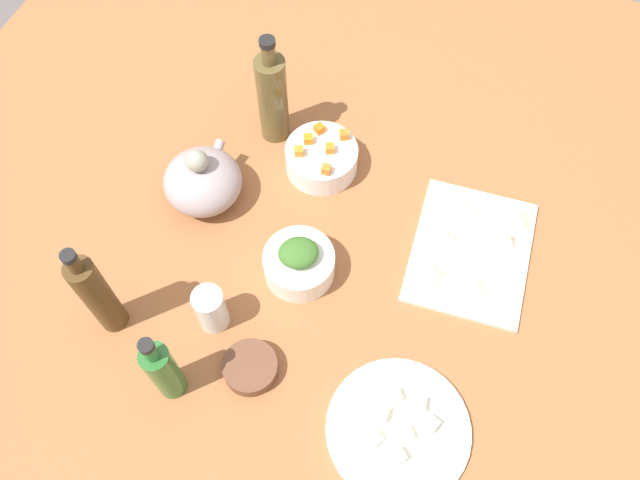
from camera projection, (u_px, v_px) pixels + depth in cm
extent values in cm
cube|color=#9A5E36|center=(320.00, 255.00, 130.73)|extent=(190.00, 190.00, 3.00)
cube|color=silver|center=(471.00, 252.00, 128.89)|extent=(30.36, 24.91, 1.00)
cylinder|color=white|center=(398.00, 429.00, 112.25)|extent=(25.12, 25.12, 1.20)
cylinder|color=white|center=(299.00, 264.00, 124.64)|extent=(13.70, 13.70, 6.22)
cylinder|color=white|center=(321.00, 158.00, 136.60)|extent=(15.16, 15.16, 6.01)
cylinder|color=brown|center=(250.00, 367.00, 116.56)|extent=(9.97, 9.97, 3.03)
ellipsoid|color=#9F9192|center=(203.00, 182.00, 131.08)|extent=(15.96, 15.85, 10.60)
sphere|color=gray|center=(197.00, 161.00, 124.86)|extent=(4.47, 4.47, 4.47)
cylinder|color=#9F9192|center=(217.00, 152.00, 132.93)|extent=(5.38, 2.00, 3.93)
cylinder|color=#4C3418|center=(98.00, 296.00, 112.86)|extent=(5.06, 5.06, 22.05)
cylinder|color=#4C3418|center=(73.00, 263.00, 101.61)|extent=(2.28, 2.28, 3.54)
cylinder|color=black|center=(68.00, 257.00, 99.53)|extent=(2.53, 2.53, 1.20)
cylinder|color=brown|center=(273.00, 99.00, 134.27)|extent=(6.32, 6.32, 21.48)
cylinder|color=brown|center=(268.00, 53.00, 122.86)|extent=(2.84, 2.84, 4.50)
cylinder|color=black|center=(267.00, 42.00, 120.35)|extent=(3.16, 3.16, 1.20)
cylinder|color=#27652A|center=(164.00, 371.00, 109.35)|extent=(5.06, 5.06, 16.43)
cylinder|color=#27652A|center=(150.00, 352.00, 100.36)|extent=(2.28, 2.28, 4.01)
cylinder|color=black|center=(146.00, 346.00, 98.07)|extent=(2.53, 2.53, 1.20)
cylinder|color=white|center=(211.00, 309.00, 117.93)|extent=(5.72, 5.72, 10.49)
cube|color=orange|center=(308.00, 139.00, 134.17)|extent=(2.37, 2.37, 1.80)
cube|color=orange|center=(319.00, 129.00, 135.45)|extent=(2.46, 2.46, 1.80)
cube|color=orange|center=(344.00, 135.00, 134.69)|extent=(2.43, 2.43, 1.80)
cube|color=orange|center=(330.00, 148.00, 133.02)|extent=(2.39, 2.39, 1.80)
cube|color=orange|center=(299.00, 151.00, 132.68)|extent=(2.35, 2.35, 1.80)
cube|color=orange|center=(326.00, 169.00, 130.54)|extent=(1.94, 1.94, 1.80)
ellipsoid|color=#3A6A28|center=(298.00, 253.00, 120.38)|extent=(9.58, 9.91, 3.47)
cube|color=#EFEEC9|center=(431.00, 424.00, 111.00)|extent=(2.79, 2.79, 2.20)
cube|color=#E7F5CE|center=(419.00, 405.00, 112.61)|extent=(2.63, 2.63, 2.20)
cube|color=white|center=(374.00, 439.00, 109.85)|extent=(3.02, 3.02, 2.20)
cube|color=white|center=(405.00, 435.00, 110.14)|extent=(3.11, 3.11, 2.20)
cube|color=white|center=(381.00, 414.00, 111.80)|extent=(2.36, 2.36, 2.20)
cube|color=#F8E6CE|center=(398.00, 457.00, 108.43)|extent=(3.08, 3.08, 2.20)
cube|color=#F2EDCB|center=(394.00, 397.00, 113.25)|extent=(3.11, 3.11, 2.20)
pyramid|color=beige|center=(508.00, 240.00, 127.79)|extent=(5.41, 5.48, 3.20)
pyramid|color=beige|center=(464.00, 209.00, 131.73)|extent=(7.91, 7.89, 2.22)
pyramid|color=beige|center=(446.00, 240.00, 128.05)|extent=(6.64, 6.35, 2.71)
pyramid|color=beige|center=(474.00, 288.00, 123.40)|extent=(7.57, 7.64, 2.21)
pyramid|color=beige|center=(435.00, 275.00, 124.80)|extent=(5.56, 5.46, 2.05)
pyramid|color=beige|center=(517.00, 218.00, 130.62)|extent=(7.75, 7.48, 2.29)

